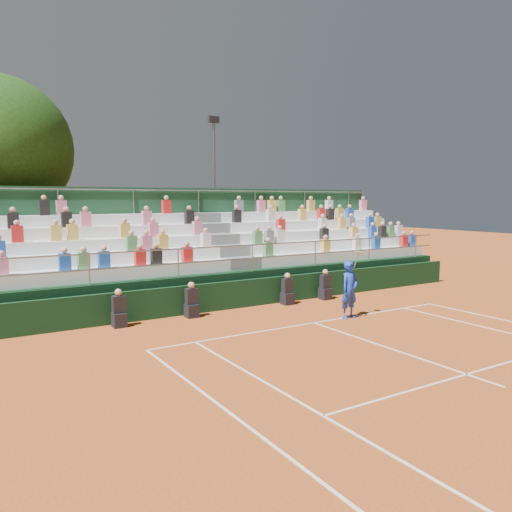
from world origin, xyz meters
TOP-DOWN VIEW (x-y plane):
  - ground at (0.00, 0.00)m, footprint 90.00×90.00m
  - courtside_wall at (0.00, 3.20)m, footprint 20.00×0.15m
  - line_officials at (-1.19, 2.75)m, footprint 8.51×0.40m
  - grandstand at (0.01, 6.44)m, footprint 20.00×5.20m
  - tennis_player at (1.41, -0.08)m, footprint 0.90×0.53m
  - floodlight_mast at (3.02, 12.83)m, footprint 0.60×0.25m

SIDE VIEW (x-z plane):
  - ground at x=0.00m, z-range 0.00..0.00m
  - line_officials at x=-1.19m, z-range -0.12..1.07m
  - courtside_wall at x=0.00m, z-range 0.00..1.00m
  - tennis_player at x=1.41m, z-range -0.16..2.06m
  - grandstand at x=0.01m, z-range -1.13..3.27m
  - floodlight_mast at x=3.02m, z-range 0.68..9.10m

